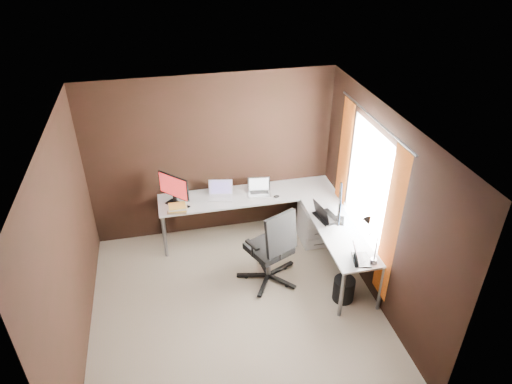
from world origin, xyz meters
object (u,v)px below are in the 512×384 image
(monitor_right, at_px, (340,205))
(laptop_silver, at_px, (259,190))
(book_stack, at_px, (177,208))
(drawer_pedestal, at_px, (315,223))
(laptop_black_big, at_px, (325,215))
(wastebasket, at_px, (344,289))
(monitor_left, at_px, (174,188))
(desk_lamp, at_px, (370,234))
(laptop_black_small, at_px, (359,257))
(laptop_white, at_px, (221,193))
(office_chair, at_px, (271,260))

(monitor_right, relative_size, laptop_silver, 1.44)
(book_stack, bearing_deg, drawer_pedestal, -4.26)
(laptop_silver, height_order, book_stack, laptop_silver)
(laptop_silver, relative_size, laptop_black_big, 0.86)
(monitor_right, height_order, laptop_black_big, monitor_right)
(laptop_black_big, distance_m, wastebasket, 1.02)
(monitor_left, relative_size, monitor_right, 0.89)
(laptop_silver, xyz_separation_m, book_stack, (-1.23, -0.21, -0.01))
(laptop_black_big, relative_size, desk_lamp, 0.67)
(monitor_left, distance_m, laptop_black_small, 2.73)
(drawer_pedestal, distance_m, monitor_left, 2.17)
(monitor_left, height_order, wastebasket, monitor_left)
(laptop_silver, bearing_deg, drawer_pedestal, -18.09)
(desk_lamp, bearing_deg, monitor_right, 70.50)
(monitor_left, relative_size, book_stack, 1.52)
(desk_lamp, bearing_deg, drawer_pedestal, 73.62)
(monitor_left, bearing_deg, laptop_black_small, 5.98)
(monitor_left, distance_m, book_stack, 0.29)
(wastebasket, bearing_deg, book_stack, 143.80)
(drawer_pedestal, relative_size, laptop_white, 1.53)
(laptop_black_big, relative_size, book_stack, 1.37)
(book_stack, height_order, office_chair, office_chair)
(monitor_left, xyz_separation_m, office_chair, (1.16, -1.07, -0.65))
(drawer_pedestal, distance_m, laptop_black_big, 0.69)
(drawer_pedestal, distance_m, wastebasket, 1.30)
(monitor_right, bearing_deg, laptop_white, 79.53)
(laptop_black_small, bearing_deg, wastebasket, 50.25)
(monitor_right, xyz_separation_m, wastebasket, (-0.14, -0.71, -0.83))
(monitor_right, relative_size, wastebasket, 1.62)
(laptop_black_small, bearing_deg, laptop_black_big, 20.29)
(laptop_black_big, relative_size, office_chair, 0.36)
(monitor_right, relative_size, desk_lamp, 0.83)
(office_chair, bearing_deg, laptop_black_big, -7.82)
(monitor_right, distance_m, book_stack, 2.25)
(monitor_left, distance_m, laptop_silver, 1.27)
(laptop_black_big, relative_size, laptop_black_small, 1.29)
(monitor_left, xyz_separation_m, wastebasket, (2.00, -1.64, -0.83))
(office_chair, distance_m, wastebasket, 1.03)
(monitor_left, relative_size, laptop_black_small, 1.43)
(monitor_right, xyz_separation_m, office_chair, (-0.98, -0.15, -0.65))
(laptop_silver, distance_m, book_stack, 1.25)
(laptop_silver, bearing_deg, office_chair, -87.99)
(laptop_black_big, height_order, desk_lamp, desk_lamp)
(monitor_right, distance_m, laptop_white, 1.77)
(laptop_white, height_order, laptop_black_small, laptop_white)
(monitor_right, height_order, wastebasket, monitor_right)
(monitor_left, relative_size, office_chair, 0.39)
(monitor_left, bearing_deg, wastebasket, 6.73)
(monitor_right, bearing_deg, office_chair, 121.77)
(office_chair, bearing_deg, laptop_black_small, -60.81)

